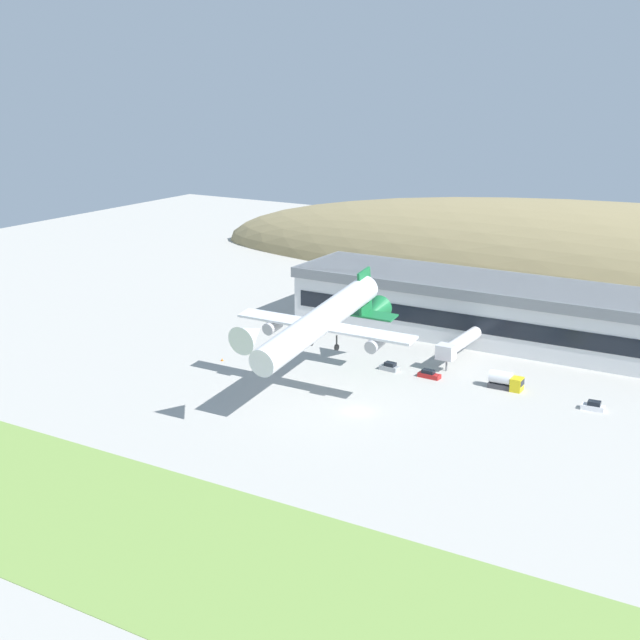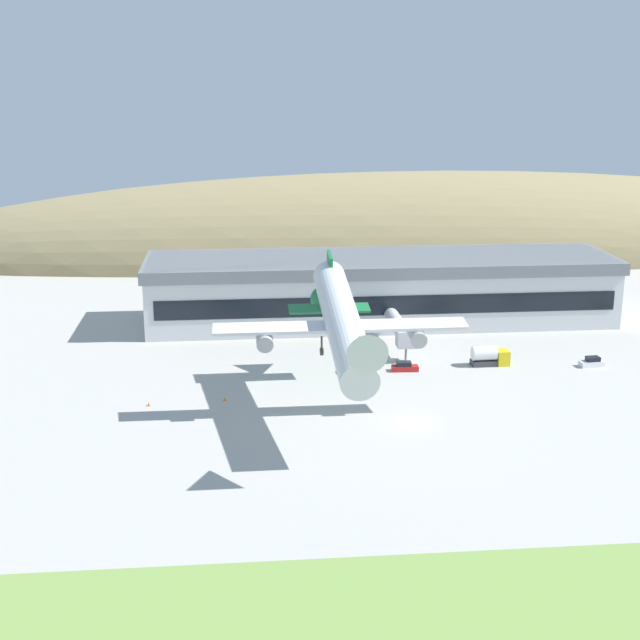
{
  "view_description": "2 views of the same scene",
  "coord_description": "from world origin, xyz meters",
  "px_view_note": "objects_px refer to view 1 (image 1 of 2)",
  "views": [
    {
      "loc": [
        68.06,
        -125.16,
        56.59
      ],
      "look_at": [
        -8.63,
        1.63,
        14.66
      ],
      "focal_mm": 50.0,
      "sensor_mm": 36.0,
      "label": 1
    },
    {
      "loc": [
        -23.5,
        -112.76,
        45.87
      ],
      "look_at": [
        -12.66,
        1.02,
        14.7
      ],
      "focal_mm": 50.0,
      "sensor_mm": 36.0,
      "label": 2
    }
  ],
  "objects_px": {
    "fuel_truck": "(505,381)",
    "traffic_cone_1": "(222,359)",
    "service_car_3": "(429,374)",
    "traffic_cone_0": "(270,367)",
    "terminal_building": "(493,306)",
    "service_car_2": "(390,367)",
    "service_car_1": "(593,406)",
    "jetway_0": "(458,344)",
    "cargo_airplane": "(322,322)"
  },
  "relations": [
    {
      "from": "jetway_0",
      "to": "service_car_3",
      "type": "xyz_separation_m",
      "value": [
        -1.21,
        -10.96,
        -3.35
      ]
    },
    {
      "from": "service_car_1",
      "to": "service_car_2",
      "type": "distance_m",
      "value": 39.44
    },
    {
      "from": "service_car_1",
      "to": "traffic_cone_1",
      "type": "height_order",
      "value": "service_car_1"
    },
    {
      "from": "service_car_2",
      "to": "service_car_3",
      "type": "height_order",
      "value": "service_car_2"
    },
    {
      "from": "service_car_3",
      "to": "traffic_cone_0",
      "type": "bearing_deg",
      "value": -159.02
    },
    {
      "from": "service_car_1",
      "to": "traffic_cone_0",
      "type": "height_order",
      "value": "service_car_1"
    },
    {
      "from": "traffic_cone_1",
      "to": "cargo_airplane",
      "type": "bearing_deg",
      "value": -13.38
    },
    {
      "from": "terminal_building",
      "to": "service_car_1",
      "type": "height_order",
      "value": "terminal_building"
    },
    {
      "from": "cargo_airplane",
      "to": "traffic_cone_1",
      "type": "distance_m",
      "value": 31.05
    },
    {
      "from": "cargo_airplane",
      "to": "fuel_truck",
      "type": "xyz_separation_m",
      "value": [
        27.03,
        20.3,
        -12.17
      ]
    },
    {
      "from": "terminal_building",
      "to": "service_car_3",
      "type": "xyz_separation_m",
      "value": [
        -0.85,
        -30.57,
        -6.59
      ]
    },
    {
      "from": "fuel_truck",
      "to": "traffic_cone_0",
      "type": "relative_size",
      "value": 10.91
    },
    {
      "from": "service_car_1",
      "to": "service_car_3",
      "type": "bearing_deg",
      "value": 178.86
    },
    {
      "from": "service_car_1",
      "to": "service_car_2",
      "type": "bearing_deg",
      "value": 179.22
    },
    {
      "from": "terminal_building",
      "to": "service_car_2",
      "type": "xyz_separation_m",
      "value": [
        -9.19,
        -30.65,
        -6.54
      ]
    },
    {
      "from": "terminal_building",
      "to": "fuel_truck",
      "type": "bearing_deg",
      "value": -64.85
    },
    {
      "from": "service_car_3",
      "to": "service_car_2",
      "type": "bearing_deg",
      "value": -179.43
    },
    {
      "from": "terminal_building",
      "to": "traffic_cone_0",
      "type": "distance_m",
      "value": 51.65
    },
    {
      "from": "service_car_2",
      "to": "traffic_cone_0",
      "type": "xyz_separation_m",
      "value": [
        -20.55,
        -11.0,
        -0.41
      ]
    },
    {
      "from": "jetway_0",
      "to": "service_car_1",
      "type": "distance_m",
      "value": 32.21
    },
    {
      "from": "service_car_2",
      "to": "traffic_cone_0",
      "type": "relative_size",
      "value": 6.75
    },
    {
      "from": "terminal_building",
      "to": "service_car_3",
      "type": "bearing_deg",
      "value": -91.59
    },
    {
      "from": "cargo_airplane",
      "to": "service_car_3",
      "type": "height_order",
      "value": "cargo_airplane"
    },
    {
      "from": "service_car_2",
      "to": "fuel_truck",
      "type": "relative_size",
      "value": 0.62
    },
    {
      "from": "service_car_2",
      "to": "service_car_1",
      "type": "bearing_deg",
      "value": -0.78
    },
    {
      "from": "service_car_3",
      "to": "fuel_truck",
      "type": "height_order",
      "value": "fuel_truck"
    },
    {
      "from": "jetway_0",
      "to": "traffic_cone_0",
      "type": "bearing_deg",
      "value": -143.79
    },
    {
      "from": "service_car_2",
      "to": "traffic_cone_0",
      "type": "height_order",
      "value": "service_car_2"
    },
    {
      "from": "service_car_3",
      "to": "cargo_airplane",
      "type": "bearing_deg",
      "value": -123.95
    },
    {
      "from": "service_car_3",
      "to": "fuel_truck",
      "type": "distance_m",
      "value": 14.56
    },
    {
      "from": "terminal_building",
      "to": "traffic_cone_0",
      "type": "height_order",
      "value": "terminal_building"
    },
    {
      "from": "service_car_2",
      "to": "traffic_cone_1",
      "type": "relative_size",
      "value": 6.75
    },
    {
      "from": "traffic_cone_1",
      "to": "traffic_cone_0",
      "type": "bearing_deg",
      "value": 5.92
    },
    {
      "from": "terminal_building",
      "to": "service_car_2",
      "type": "relative_size",
      "value": 22.9
    },
    {
      "from": "jetway_0",
      "to": "fuel_truck",
      "type": "relative_size",
      "value": 2.66
    },
    {
      "from": "service_car_1",
      "to": "terminal_building",
      "type": "bearing_deg",
      "value": 134.12
    },
    {
      "from": "terminal_building",
      "to": "service_car_3",
      "type": "relative_size",
      "value": 20.49
    },
    {
      "from": "cargo_airplane",
      "to": "service_car_3",
      "type": "distance_m",
      "value": 26.06
    },
    {
      "from": "terminal_building",
      "to": "jetway_0",
      "type": "xyz_separation_m",
      "value": [
        0.37,
        -19.61,
        -3.24
      ]
    },
    {
      "from": "jetway_0",
      "to": "service_car_2",
      "type": "relative_size",
      "value": 4.3
    },
    {
      "from": "service_car_1",
      "to": "fuel_truck",
      "type": "relative_size",
      "value": 0.63
    },
    {
      "from": "cargo_airplane",
      "to": "service_car_1",
      "type": "relative_size",
      "value": 11.85
    },
    {
      "from": "fuel_truck",
      "to": "terminal_building",
      "type": "bearing_deg",
      "value": 115.15
    },
    {
      "from": "traffic_cone_0",
      "to": "traffic_cone_1",
      "type": "bearing_deg",
      "value": -174.08
    },
    {
      "from": "service_car_1",
      "to": "fuel_truck",
      "type": "height_order",
      "value": "fuel_truck"
    },
    {
      "from": "service_car_1",
      "to": "service_car_2",
      "type": "xyz_separation_m",
      "value": [
        -39.43,
        0.54,
        0.01
      ]
    },
    {
      "from": "service_car_2",
      "to": "traffic_cone_1",
      "type": "bearing_deg",
      "value": -158.92
    },
    {
      "from": "jetway_0",
      "to": "traffic_cone_1",
      "type": "xyz_separation_m",
      "value": [
        -41.04,
        -23.18,
        -3.71
      ]
    },
    {
      "from": "fuel_truck",
      "to": "traffic_cone_1",
      "type": "bearing_deg",
      "value": -165.71
    },
    {
      "from": "fuel_truck",
      "to": "traffic_cone_1",
      "type": "height_order",
      "value": "fuel_truck"
    }
  ]
}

